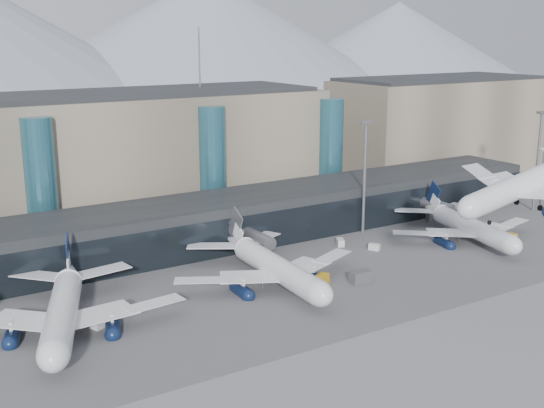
# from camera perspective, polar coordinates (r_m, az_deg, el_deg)

# --- Properties ---
(ground) EXTENTS (900.00, 900.00, 0.00)m
(ground) POSITION_cam_1_polar(r_m,az_deg,el_deg) (106.04, 11.61, -11.02)
(ground) COLOR #515154
(ground) RESTS_ON ground
(runway_strip) EXTENTS (400.00, 40.00, 0.04)m
(runway_strip) POSITION_cam_1_polar(r_m,az_deg,el_deg) (97.02, 17.87, -13.93)
(runway_strip) COLOR slate
(runway_strip) RESTS_ON ground
(runway_markings) EXTENTS (128.00, 1.00, 0.02)m
(runway_markings) POSITION_cam_1_polar(r_m,az_deg,el_deg) (97.00, 17.87, -13.92)
(runway_markings) COLOR gold
(runway_markings) RESTS_ON ground
(concourse) EXTENTS (170.00, 27.00, 10.00)m
(concourse) POSITION_cam_1_polar(r_m,az_deg,el_deg) (148.54, -3.75, -1.36)
(concourse) COLOR black
(concourse) RESTS_ON ground
(terminal_main) EXTENTS (130.00, 30.00, 31.00)m
(terminal_main) POSITION_cam_1_polar(r_m,az_deg,el_deg) (166.67, -16.78, 3.47)
(terminal_main) COLOR gray
(terminal_main) RESTS_ON ground
(terminal_east) EXTENTS (70.00, 30.00, 31.00)m
(terminal_east) POSITION_cam_1_polar(r_m,az_deg,el_deg) (228.92, 13.65, 6.43)
(terminal_east) COLOR gray
(terminal_east) RESTS_ON ground
(teal_towers) EXTENTS (116.40, 19.40, 46.00)m
(teal_towers) POSITION_cam_1_polar(r_m,az_deg,el_deg) (154.94, -11.57, 2.47)
(teal_towers) COLOR #286072
(teal_towers) RESTS_ON ground
(lightmast_mid) EXTENTS (3.00, 1.20, 25.60)m
(lightmast_mid) POSITION_cam_1_polar(r_m,az_deg,el_deg) (154.93, 7.76, 2.78)
(lightmast_mid) COLOR slate
(lightmast_mid) RESTS_ON ground
(lightmast_right) EXTENTS (3.00, 1.20, 25.60)m
(lightmast_right) POSITION_cam_1_polar(r_m,az_deg,el_deg) (185.64, 21.38, 3.81)
(lightmast_right) COLOR slate
(lightmast_right) RESTS_ON ground
(hero_jet) EXTENTS (31.06, 32.15, 10.35)m
(hero_jet) POSITION_cam_1_polar(r_m,az_deg,el_deg) (112.68, 21.29, 2.34)
(hero_jet) COLOR silver
(hero_jet) RESTS_ON ground
(jet_parked_left) EXTENTS (37.09, 39.47, 12.69)m
(jet_parked_left) POSITION_cam_1_polar(r_m,az_deg,el_deg) (111.38, -17.06, -7.44)
(jet_parked_left) COLOR silver
(jet_parked_left) RESTS_ON ground
(jet_parked_mid) EXTENTS (38.69, 37.83, 12.47)m
(jet_parked_mid) POSITION_cam_1_polar(r_m,az_deg,el_deg) (125.26, -0.35, -4.41)
(jet_parked_mid) COLOR silver
(jet_parked_mid) RESTS_ON ground
(jet_parked_right) EXTENTS (35.71, 36.73, 11.81)m
(jet_parked_right) POSITION_cam_1_polar(r_m,az_deg,el_deg) (157.01, 15.72, -1.21)
(jet_parked_right) COLOR silver
(jet_parked_right) RESTS_ON ground
(veh_a) EXTENTS (3.57, 2.96, 1.75)m
(veh_a) POSITION_cam_1_polar(r_m,az_deg,el_deg) (111.05, -14.15, -9.49)
(veh_a) COLOR silver
(veh_a) RESTS_ON ground
(veh_b) EXTENTS (1.63, 2.61, 1.50)m
(veh_b) POSITION_cam_1_polar(r_m,az_deg,el_deg) (126.58, -3.09, -6.14)
(veh_b) COLOR #C79017
(veh_b) RESTS_ON ground
(veh_c) EXTENTS (3.99, 2.15, 2.20)m
(veh_c) POSITION_cam_1_polar(r_m,az_deg,el_deg) (126.67, 7.40, -6.06)
(veh_c) COLOR #47474B
(veh_c) RESTS_ON ground
(veh_d) EXTENTS (2.43, 2.97, 1.50)m
(veh_d) POSITION_cam_1_polar(r_m,az_deg,el_deg) (147.63, 5.73, -3.20)
(veh_d) COLOR silver
(veh_d) RESTS_ON ground
(veh_e) EXTENTS (3.18, 1.82, 1.80)m
(veh_e) POSITION_cam_1_polar(r_m,az_deg,el_deg) (158.18, 19.24, -2.71)
(veh_e) COLOR #C79017
(veh_e) RESTS_ON ground
(veh_g) EXTENTS (2.31, 2.63, 1.32)m
(veh_g) POSITION_cam_1_polar(r_m,az_deg,el_deg) (145.64, 8.55, -3.57)
(veh_g) COLOR silver
(veh_g) RESTS_ON ground
(veh_h) EXTENTS (3.87, 3.26, 1.89)m
(veh_h) POSITION_cam_1_polar(r_m,az_deg,el_deg) (124.77, 4.15, -6.37)
(veh_h) COLOR #C79017
(veh_h) RESTS_ON ground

